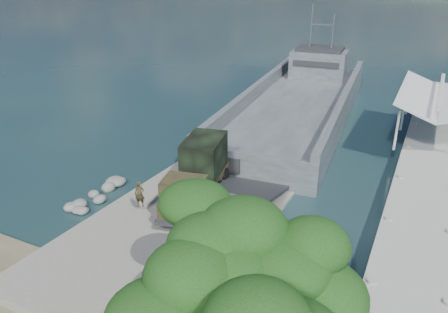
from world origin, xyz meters
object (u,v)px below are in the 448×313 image
overhang_tree (236,262)px  pier (432,135)px  military_truck (198,173)px  soldier (140,200)px  landing_craft (298,110)px

overhang_tree → pier: bearing=78.9°
military_truck → soldier: military_truck is taller
military_truck → soldier: 4.00m
landing_craft → soldier: bearing=-102.2°
overhang_tree → military_truck: bearing=124.6°
pier → landing_craft: 13.24m
landing_craft → military_truck: (-0.49, -19.94, 1.43)m
landing_craft → soldier: (-2.92, -22.95, 0.41)m
landing_craft → overhang_tree: (7.32, -31.25, 4.86)m
military_truck → overhang_tree: 14.17m
landing_craft → overhang_tree: landing_craft is taller
pier → soldier: pier is taller
military_truck → overhang_tree: bearing=-67.3°
pier → overhang_tree: overhang_tree is taller
soldier → overhang_tree: 13.91m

